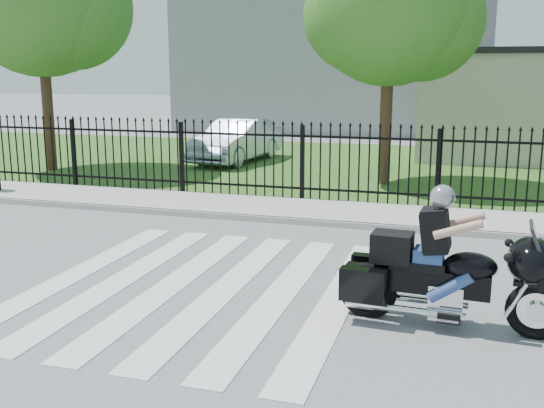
# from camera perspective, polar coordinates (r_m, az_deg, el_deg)

# --- Properties ---
(ground) EXTENTS (120.00, 120.00, 0.00)m
(ground) POSITION_cam_1_polar(r_m,az_deg,el_deg) (9.20, -6.57, -7.37)
(ground) COLOR slate
(ground) RESTS_ON ground
(crosswalk) EXTENTS (5.00, 5.50, 0.01)m
(crosswalk) POSITION_cam_1_polar(r_m,az_deg,el_deg) (9.20, -6.57, -7.33)
(crosswalk) COLOR silver
(crosswalk) RESTS_ON ground
(sidewalk) EXTENTS (40.00, 2.00, 0.12)m
(sidewalk) POSITION_cam_1_polar(r_m,az_deg,el_deg) (13.74, 1.68, -0.51)
(sidewalk) COLOR #ADAAA3
(sidewalk) RESTS_ON ground
(curb) EXTENTS (40.00, 0.12, 0.12)m
(curb) POSITION_cam_1_polar(r_m,az_deg,el_deg) (12.80, 0.50, -1.44)
(curb) COLOR #ADAAA3
(curb) RESTS_ON ground
(grass_strip) EXTENTS (40.00, 12.00, 0.02)m
(grass_strip) POSITION_cam_1_polar(r_m,az_deg,el_deg) (20.48, 6.81, 3.44)
(grass_strip) COLOR #2C5B1F
(grass_strip) RESTS_ON ground
(iron_fence) EXTENTS (26.00, 0.04, 1.80)m
(iron_fence) POSITION_cam_1_polar(r_m,az_deg,el_deg) (14.54, 2.73, 3.56)
(iron_fence) COLOR black
(iron_fence) RESTS_ON ground
(tree_mid) EXTENTS (4.20, 4.20, 6.78)m
(tree_mid) POSITION_cam_1_polar(r_m,az_deg,el_deg) (17.14, 10.54, 17.27)
(tree_mid) COLOR #382316
(tree_mid) RESTS_ON ground
(building_tall) EXTENTS (15.00, 10.00, 12.00)m
(building_tall) POSITION_cam_1_polar(r_m,az_deg,el_deg) (34.69, 6.22, 16.86)
(building_tall) COLOR gray
(building_tall) RESTS_ON ground
(motorcycle_rider) EXTENTS (2.67, 0.91, 1.76)m
(motorcycle_rider) POSITION_cam_1_polar(r_m,az_deg,el_deg) (7.85, 15.09, -5.59)
(motorcycle_rider) COLOR black
(motorcycle_rider) RESTS_ON ground
(parked_car) EXTENTS (1.99, 4.38, 1.39)m
(parked_car) POSITION_cam_1_polar(r_m,az_deg,el_deg) (21.08, -3.21, 5.68)
(parked_car) COLOR #9BAAC3
(parked_car) RESTS_ON grass_strip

